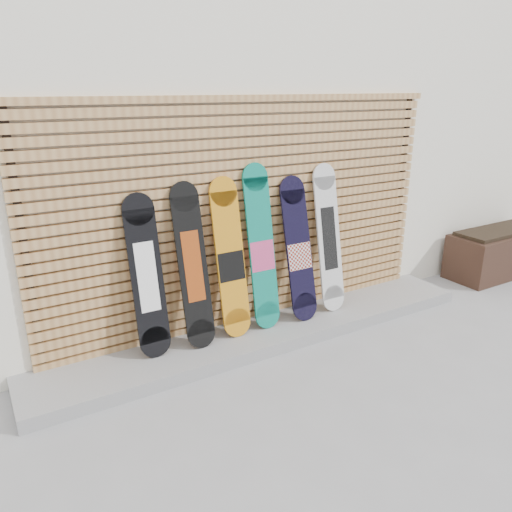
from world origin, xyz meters
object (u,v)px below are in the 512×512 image
object	(u,v)px
snowboard_2	(230,259)
snowboard_4	(299,250)
snowboard_1	(193,266)
planter_box	(496,252)
snowboard_3	(262,249)
snowboard_5	(329,238)
snowboard_0	(147,277)

from	to	relation	value
snowboard_2	snowboard_4	bearing A→B (deg)	-1.96
snowboard_1	snowboard_4	size ratio (longest dim) A/B	1.04
planter_box	snowboard_3	size ratio (longest dim) A/B	0.87
snowboard_2	snowboard_5	world-z (taller)	snowboard_5
snowboard_1	snowboard_4	distance (m)	1.14
snowboard_5	snowboard_0	bearing A→B (deg)	179.30
snowboard_2	planter_box	bearing A→B (deg)	-2.18
planter_box	snowboard_3	distance (m)	3.57
snowboard_0	snowboard_1	bearing A→B (deg)	-3.89
snowboard_2	snowboard_4	size ratio (longest dim) A/B	1.04
planter_box	snowboard_3	xyz separation A→B (m)	(-3.52, 0.15, 0.59)
snowboard_1	snowboard_4	bearing A→B (deg)	-0.84
snowboard_3	snowboard_4	bearing A→B (deg)	-3.68
planter_box	snowboard_5	bearing A→B (deg)	177.00
snowboard_0	snowboard_1	world-z (taller)	snowboard_1
snowboard_1	snowboard_3	world-z (taller)	snowboard_3
snowboard_3	snowboard_4	distance (m)	0.42
planter_box	snowboard_3	world-z (taller)	snowboard_3
snowboard_1	snowboard_4	xyz separation A→B (m)	(1.14, -0.02, -0.04)
snowboard_4	snowboard_5	xyz separation A→B (m)	(0.39, 0.02, 0.06)
snowboard_5	planter_box	bearing A→B (deg)	-3.00
snowboard_0	snowboard_2	bearing A→B (deg)	-1.36
snowboard_0	snowboard_4	world-z (taller)	snowboard_4
snowboard_2	snowboard_3	size ratio (longest dim) A/B	0.94
planter_box	snowboard_4	distance (m)	3.15
snowboard_2	snowboard_3	xyz separation A→B (m)	(0.34, 0.00, 0.05)
snowboard_0	snowboard_4	size ratio (longest dim) A/B	1.00
snowboard_1	snowboard_2	xyz separation A→B (m)	(0.38, 0.01, -0.01)
snowboard_0	snowboard_1	distance (m)	0.42
planter_box	snowboard_4	size ratio (longest dim) A/B	0.97
snowboard_4	planter_box	bearing A→B (deg)	-2.23
snowboard_3	snowboard_2	bearing A→B (deg)	-179.84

